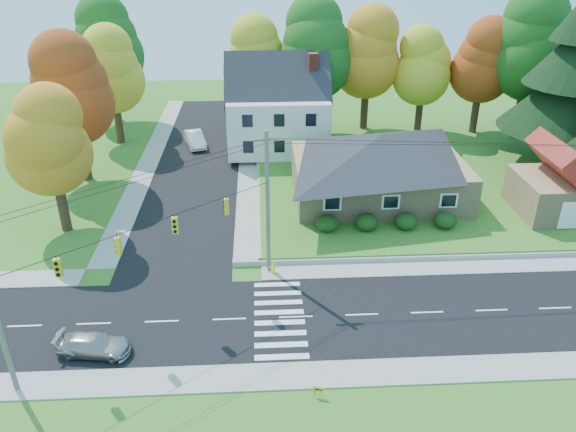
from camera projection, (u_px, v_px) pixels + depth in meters
name	position (u px, v px, depth m)	size (l,w,h in m)	color
ground	(296.00, 317.00, 33.73)	(120.00, 120.00, 0.00)	#3D7923
road_main	(296.00, 317.00, 33.73)	(90.00, 8.00, 0.02)	black
road_cross	(199.00, 161.00, 56.43)	(8.00, 44.00, 0.02)	black
sidewalk_north	(291.00, 271.00, 38.15)	(90.00, 2.00, 0.08)	#9C9A90
sidewalk_south	(302.00, 375.00, 29.27)	(90.00, 2.00, 0.08)	#9C9A90
lawn	(418.00, 173.00, 52.90)	(30.00, 30.00, 0.50)	#3D7923
ranch_house	(379.00, 164.00, 46.84)	(14.60, 10.60, 5.40)	tan
colonial_house	(278.00, 109.00, 56.51)	(10.40, 8.40, 9.60)	silver
garage	(564.00, 185.00, 44.15)	(7.30, 6.30, 4.60)	tan
hedge_row	(386.00, 222.00, 42.28)	(10.70, 1.70, 1.27)	#163A10
traffic_infrastructure	(292.00, 231.00, 32.57)	(38.10, 10.66, 10.00)	#666059
tree_lot_0	(257.00, 60.00, 60.04)	(6.72, 6.72, 12.51)	#3F2A19
tree_lot_1	(313.00, 48.00, 58.85)	(7.84, 7.84, 14.60)	#3F2A19
tree_lot_2	(368.00, 52.00, 60.33)	(7.28, 7.28, 13.56)	#3F2A19
tree_lot_3	(424.00, 66.00, 60.32)	(6.16, 6.16, 11.47)	#3F2A19
tree_lot_4	(483.00, 61.00, 59.43)	(6.72, 6.72, 12.51)	#3F2A19
tree_lot_5	(532.00, 45.00, 56.95)	(8.40, 8.40, 15.64)	#3F2A19
tree_west_0	(50.00, 142.00, 40.30)	(6.16, 6.16, 11.47)	#3F2A19
tree_west_1	(72.00, 89.00, 48.54)	(7.28, 7.28, 13.56)	#3F2A19
tree_west_2	(111.00, 70.00, 57.77)	(6.72, 6.72, 12.51)	#3F2A19
tree_west_3	(108.00, 43.00, 64.18)	(7.84, 7.84, 14.60)	#3F2A19
silver_sedan	(94.00, 345.00, 30.56)	(1.65, 4.06, 1.18)	#A3A3A3
white_car	(195.00, 139.00, 59.88)	(1.65, 4.73, 1.56)	silver
fire_hydrant	(273.00, 268.00, 37.86)	(0.51, 0.40, 0.90)	yellow
yard_sign	(318.00, 390.00, 27.79)	(0.50, 0.16, 0.64)	black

